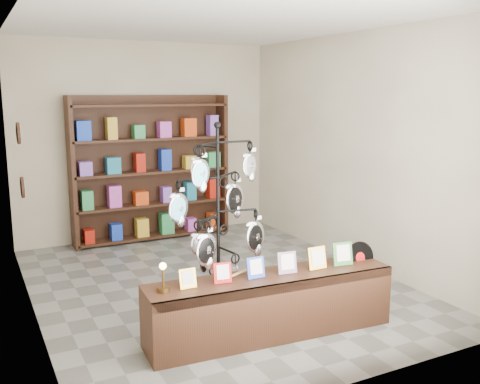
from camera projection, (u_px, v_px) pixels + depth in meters
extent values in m
plane|color=slate|center=(214.00, 284.00, 6.34)|extent=(5.00, 5.00, 0.00)
plane|color=beige|center=(146.00, 141.00, 8.25)|extent=(4.00, 0.00, 4.00)
plane|color=beige|center=(355.00, 196.00, 3.88)|extent=(4.00, 0.00, 4.00)
plane|color=beige|center=(25.00, 170.00, 5.17)|extent=(0.00, 5.00, 5.00)
plane|color=beige|center=(353.00, 150.00, 6.97)|extent=(0.00, 5.00, 5.00)
plane|color=white|center=(212.00, 21.00, 5.79)|extent=(5.00, 5.00, 0.00)
cylinder|color=black|center=(219.00, 326.00, 5.17)|extent=(0.51, 0.51, 0.03)
cylinder|color=black|center=(218.00, 231.00, 5.00)|extent=(0.04, 0.04, 1.93)
sphere|color=black|center=(217.00, 125.00, 4.82)|extent=(0.06, 0.06, 0.06)
ellipsoid|color=silver|center=(204.00, 263.00, 5.20)|extent=(0.11, 0.06, 0.20)
cube|color=tan|center=(235.00, 274.00, 4.84)|extent=(0.34, 0.16, 0.04)
cube|color=black|center=(271.00, 305.00, 4.97)|extent=(2.39, 0.64, 0.58)
cube|color=gold|center=(188.00, 278.00, 4.59)|extent=(0.15, 0.06, 0.17)
cube|color=#BC0F0F|center=(222.00, 273.00, 4.71)|extent=(0.16, 0.07, 0.18)
cube|color=#263FA5|center=(256.00, 268.00, 4.84)|extent=(0.18, 0.07, 0.19)
cube|color=#E54C33|center=(287.00, 263.00, 4.96)|extent=(0.19, 0.07, 0.20)
cube|color=gold|center=(317.00, 258.00, 5.09)|extent=(0.20, 0.08, 0.21)
cube|color=#337233|center=(343.00, 254.00, 5.20)|extent=(0.21, 0.08, 0.22)
cylinder|color=black|center=(360.00, 257.00, 5.36)|extent=(0.33, 0.09, 0.32)
cylinder|color=#BC0F0F|center=(360.00, 257.00, 5.35)|extent=(0.11, 0.04, 0.11)
cylinder|color=#4F3516|center=(163.00, 289.00, 4.52)|extent=(0.11, 0.11, 0.04)
cylinder|color=#4F3516|center=(163.00, 278.00, 4.50)|extent=(0.02, 0.02, 0.15)
sphere|color=#FFBF59|center=(163.00, 266.00, 4.48)|extent=(0.06, 0.06, 0.06)
cube|color=black|center=(148.00, 167.00, 8.28)|extent=(2.40, 0.04, 2.20)
cube|color=black|center=(72.00, 174.00, 7.60)|extent=(0.06, 0.36, 2.20)
cube|color=black|center=(222.00, 164.00, 8.67)|extent=(0.06, 0.36, 2.20)
cube|color=black|center=(154.00, 235.00, 8.33)|extent=(2.36, 0.36, 0.04)
cube|color=black|center=(153.00, 204.00, 8.24)|extent=(2.36, 0.36, 0.03)
cube|color=black|center=(152.00, 172.00, 8.14)|extent=(2.36, 0.36, 0.04)
cube|color=black|center=(151.00, 139.00, 8.05)|extent=(2.36, 0.36, 0.04)
cube|color=black|center=(150.00, 105.00, 7.96)|extent=(2.36, 0.36, 0.04)
cylinder|color=black|center=(18.00, 133.00, 5.83)|extent=(0.03, 0.24, 0.24)
cylinder|color=black|center=(22.00, 187.00, 5.94)|extent=(0.03, 0.24, 0.24)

